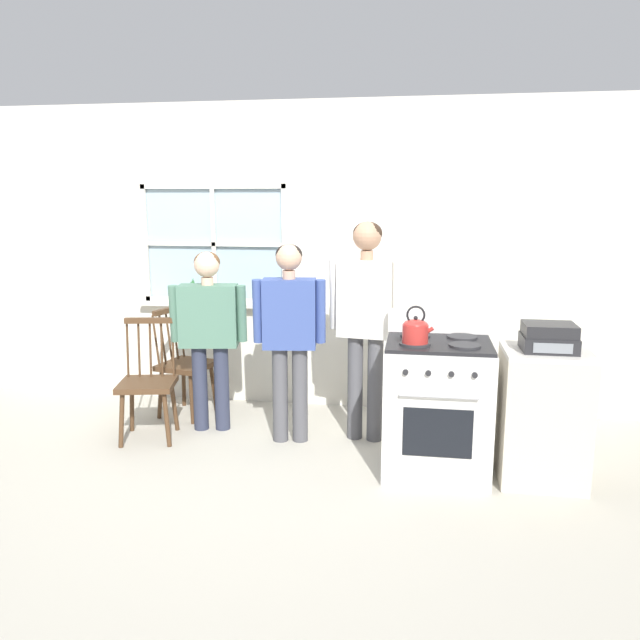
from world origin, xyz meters
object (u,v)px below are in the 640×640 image
(chair_by_window, at_px, (148,384))
(kettle, at_px, (415,330))
(stereo, at_px, (549,338))
(stove, at_px, (437,405))
(person_elderly_left, at_px, (209,323))
(side_counter, at_px, (543,416))
(person_teen_center, at_px, (289,325))
(chair_near_wall, at_px, (184,365))
(potted_plant, at_px, (193,294))
(person_adult_right, at_px, (366,309))

(chair_by_window, relative_size, kettle, 3.82)
(stereo, bearing_deg, stove, 174.88)
(kettle, relative_size, stereo, 0.73)
(person_elderly_left, xyz_separation_m, side_counter, (2.49, -0.56, -0.44))
(chair_by_window, relative_size, person_elderly_left, 0.65)
(person_teen_center, height_order, kettle, person_teen_center)
(chair_near_wall, bearing_deg, stereo, -93.44)
(side_counter, height_order, stereo, stereo)
(kettle, height_order, stereo, kettle)
(kettle, height_order, potted_plant, kettle)
(potted_plant, bearing_deg, kettle, -33.56)
(side_counter, relative_size, stereo, 2.65)
(person_teen_center, relative_size, stove, 1.42)
(chair_near_wall, bearing_deg, person_teen_center, -99.75)
(chair_by_window, distance_m, stove, 2.24)
(stereo, bearing_deg, kettle, -175.35)
(chair_near_wall, bearing_deg, person_elderly_left, -118.03)
(stove, height_order, side_counter, stove)
(person_teen_center, bearing_deg, chair_by_window, 178.37)
(person_adult_right, xyz_separation_m, stove, (0.54, -0.50, -0.57))
(side_counter, xyz_separation_m, stereo, (0.00, -0.02, 0.54))
(stove, bearing_deg, chair_by_window, 173.42)
(chair_near_wall, relative_size, potted_plant, 3.87)
(stove, xyz_separation_m, side_counter, (0.69, -0.04, -0.02))
(person_elderly_left, height_order, person_teen_center, person_teen_center)
(kettle, relative_size, potted_plant, 1.01)
(chair_by_window, height_order, person_teen_center, person_teen_center)
(chair_near_wall, xyz_separation_m, stereo, (2.83, -0.89, 0.54))
(person_adult_right, bearing_deg, potted_plant, 165.72)
(person_teen_center, xyz_separation_m, potted_plant, (-1.08, 0.84, 0.08))
(person_adult_right, height_order, stereo, person_adult_right)
(stove, xyz_separation_m, stereo, (0.69, -0.06, 0.51))
(chair_near_wall, height_order, potted_plant, potted_plant)
(chair_by_window, distance_m, person_elderly_left, 0.67)
(chair_near_wall, distance_m, stove, 2.29)
(chair_near_wall, distance_m, stereo, 3.02)
(person_teen_center, bearing_deg, kettle, -35.65)
(person_adult_right, bearing_deg, chair_by_window, -162.69)
(kettle, bearing_deg, chair_by_window, 169.35)
(person_teen_center, distance_m, potted_plant, 1.37)
(person_adult_right, bearing_deg, stove, -33.76)
(chair_near_wall, xyz_separation_m, potted_plant, (-0.04, 0.38, 0.57))
(kettle, bearing_deg, stove, 39.52)
(person_teen_center, relative_size, potted_plant, 6.31)
(person_teen_center, xyz_separation_m, person_adult_right, (0.57, 0.13, 0.12))
(stove, relative_size, potted_plant, 4.45)
(person_adult_right, bearing_deg, chair_near_wall, 177.55)
(person_elderly_left, distance_m, stove, 1.92)
(stove, xyz_separation_m, kettle, (-0.16, -0.13, 0.55))
(person_adult_right, xyz_separation_m, stereo, (1.23, -0.56, -0.06))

